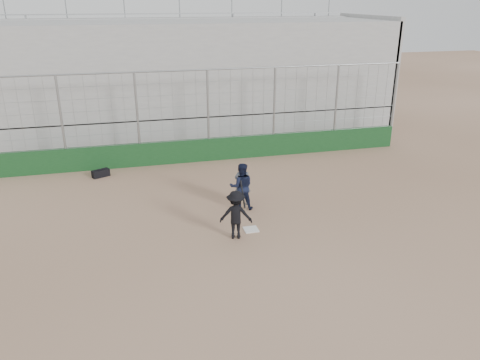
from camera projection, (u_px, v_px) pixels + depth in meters
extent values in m
plane|color=brown|center=(251.00, 230.00, 14.66)|extent=(90.00, 90.00, 0.00)
cube|color=white|center=(251.00, 229.00, 14.66)|extent=(0.44, 0.44, 0.02)
cube|color=#123918|center=(209.00, 149.00, 20.81)|extent=(18.00, 0.25, 1.00)
cylinder|color=gray|center=(208.00, 116.00, 20.26)|extent=(0.10, 0.10, 4.00)
cylinder|color=gray|center=(393.00, 106.00, 22.33)|extent=(0.10, 0.10, 4.00)
cylinder|color=gray|center=(207.00, 70.00, 19.54)|extent=(18.00, 0.07, 0.07)
cube|color=#949494|center=(192.00, 117.00, 25.17)|extent=(20.00, 6.70, 1.60)
cube|color=#949494|center=(190.00, 62.00, 24.12)|extent=(20.00, 6.70, 4.20)
cube|color=#949494|center=(364.00, 71.00, 26.70)|extent=(0.25, 6.70, 6.10)
imported|color=black|center=(236.00, 215.00, 13.93)|extent=(1.10, 0.81, 1.51)
cylinder|color=black|center=(243.00, 194.00, 13.92)|extent=(0.07, 0.57, 0.71)
imported|color=black|center=(241.00, 195.00, 15.90)|extent=(0.90, 0.76, 1.09)
sphere|color=maroon|center=(241.00, 182.00, 15.74)|extent=(0.28, 0.28, 0.28)
imported|color=#454D57|center=(243.00, 186.00, 16.24)|extent=(0.64, 0.50, 1.38)
cube|color=black|center=(101.00, 173.00, 18.98)|extent=(0.75, 0.56, 0.29)
cylinder|color=black|center=(100.00, 169.00, 18.92)|extent=(0.42, 0.22, 0.04)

